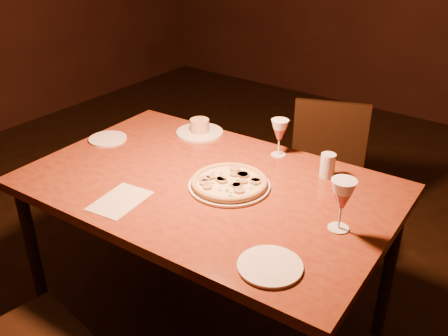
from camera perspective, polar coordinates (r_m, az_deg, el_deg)
The scene contains 11 objects.
floor at distance 2.59m, azimuth -4.18°, elevation -18.32°, with size 7.00×7.00×0.00m, color black.
dining_table at distance 2.15m, azimuth -1.86°, elevation -3.33°, with size 1.58×1.06×0.83m.
chair_far at distance 2.94m, azimuth 11.50°, elevation -0.48°, with size 0.55×0.55×0.88m.
pizza_plate at distance 2.07m, azimuth 0.61°, elevation -1.69°, with size 0.34×0.34×0.04m.
ramekin_saucer at distance 2.56m, azimuth -2.80°, elevation 4.48°, with size 0.24×0.24×0.08m.
wine_glass_far at distance 2.32m, azimuth 6.33°, elevation 3.44°, with size 0.08×0.08×0.18m, color #A34444, non-canonical shape.
wine_glass_right at distance 1.82m, azimuth 13.26°, elevation -4.14°, with size 0.09×0.09×0.20m, color #A34444, non-canonical shape.
water_tumbler at distance 2.18m, azimuth 11.76°, elevation 0.29°, with size 0.06×0.06×0.11m, color silver.
side_plate_left at distance 2.56m, azimuth -13.15°, elevation 3.27°, with size 0.19×0.19×0.01m, color white.
side_plate_near at distance 1.65m, azimuth 5.27°, elevation -11.11°, with size 0.21×0.21×0.01m, color white.
menu_card at distance 2.03m, azimuth -11.80°, elevation -3.67°, with size 0.16×0.24×0.00m, color beige.
Camera 1 is at (1.21, -1.33, 1.87)m, focal length 40.00 mm.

